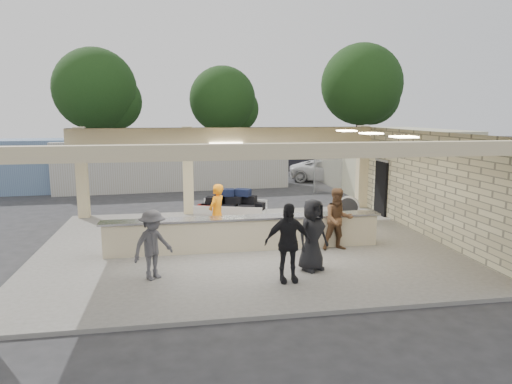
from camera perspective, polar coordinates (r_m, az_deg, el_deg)
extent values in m
plane|color=#2A2A2D|center=(14.07, -1.69, -6.95)|extent=(120.00, 120.00, 0.00)
cube|color=slate|center=(14.05, -1.69, -6.76)|extent=(12.00, 10.00, 0.10)
cube|color=beige|center=(13.48, -1.77, 7.44)|extent=(12.00, 10.00, 0.02)
cube|color=beige|center=(15.66, 20.57, 0.71)|extent=(0.02, 10.00, 3.50)
cube|color=black|center=(18.52, 15.35, 0.44)|extent=(0.10, 0.95, 2.10)
cube|color=beige|center=(18.20, -3.86, 7.10)|extent=(12.00, 0.50, 0.60)
cube|color=beige|center=(8.72, 2.69, 5.12)|extent=(12.00, 0.30, 0.30)
cube|color=beige|center=(18.59, -20.94, 2.20)|extent=(0.40, 0.40, 3.50)
cube|color=beige|center=(18.23, -8.51, 2.60)|extent=(0.40, 0.40, 3.50)
cube|color=beige|center=(19.82, 13.12, 3.03)|extent=(0.40, 0.40, 3.50)
cube|color=white|center=(17.97, -3.76, 6.05)|extent=(1.30, 0.12, 0.06)
cube|color=#FFEABF|center=(15.89, 11.27, 7.51)|extent=(0.55, 0.55, 0.04)
cube|color=#FFEABF|center=(14.04, 14.19, 7.12)|extent=(0.55, 0.55, 0.04)
cube|color=#FFEABF|center=(12.24, 17.98, 6.58)|extent=(0.55, 0.55, 0.04)
cube|color=beige|center=(13.44, -1.40, -5.32)|extent=(8.00, 0.50, 0.90)
cube|color=#B7B7BC|center=(13.32, -1.41, -3.24)|extent=(8.20, 0.58, 0.06)
cube|color=silver|center=(15.94, -3.07, -2.50)|extent=(2.66, 2.06, 0.11)
cylinder|color=black|center=(15.74, -6.77, -4.11)|extent=(0.22, 0.39, 0.37)
cylinder|color=black|center=(16.71, -5.87, -3.27)|extent=(0.22, 0.39, 0.37)
cylinder|color=black|center=(15.38, 0.00, -4.38)|extent=(0.22, 0.39, 0.37)
cylinder|color=black|center=(16.37, 0.52, -3.50)|extent=(0.22, 0.39, 0.37)
cube|color=silver|center=(16.57, -2.60, -1.35)|extent=(2.24, 0.77, 0.28)
cube|color=silver|center=(15.23, -3.59, -2.37)|extent=(2.24, 0.77, 0.28)
cube|color=black|center=(15.80, -5.94, -1.99)|extent=(0.63, 0.51, 0.24)
cube|color=black|center=(15.65, -3.61, -2.07)|extent=(0.63, 0.51, 0.24)
cube|color=black|center=(15.53, -1.24, -2.14)|extent=(0.63, 0.51, 0.24)
cube|color=black|center=(16.33, -5.46, -1.59)|extent=(0.63, 0.51, 0.24)
cube|color=black|center=(16.19, -3.21, -1.66)|extent=(0.63, 0.51, 0.24)
cube|color=black|center=(16.07, -0.91, -1.73)|extent=(0.63, 0.51, 0.24)
cube|color=black|center=(15.79, -5.21, -1.04)|extent=(0.63, 0.51, 0.24)
cube|color=black|center=(15.83, -2.75, -0.99)|extent=(0.63, 0.51, 0.24)
cube|color=black|center=(15.93, -0.97, -0.91)|extent=(0.63, 0.51, 0.24)
cube|color=black|center=(16.20, -4.19, -0.75)|extent=(0.63, 0.51, 0.24)
cube|color=black|center=(15.84, -3.75, -0.06)|extent=(0.63, 0.51, 0.24)
cube|color=black|center=(15.83, -1.70, -0.05)|extent=(0.63, 0.51, 0.24)
cube|color=#590F0C|center=(15.73, -6.35, -2.05)|extent=(0.63, 0.51, 0.24)
cube|color=black|center=(16.03, 0.08, -1.76)|extent=(0.63, 0.51, 0.24)
cube|color=black|center=(16.21, -2.82, -0.73)|extent=(0.63, 0.51, 0.24)
cylinder|color=silver|center=(17.50, 11.49, -1.81)|extent=(0.84, 0.60, 0.80)
cylinder|color=black|center=(17.50, 11.49, -1.81)|extent=(0.77, 0.59, 0.71)
cube|color=silver|center=(17.48, 10.64, -2.99)|extent=(0.05, 0.44, 0.27)
cube|color=silver|center=(17.67, 12.26, -2.91)|extent=(0.05, 0.44, 0.27)
imported|color=orange|center=(14.05, -4.92, -2.71)|extent=(0.70, 0.76, 1.84)
imported|color=brown|center=(13.50, 10.23, -3.38)|extent=(0.90, 0.42, 1.83)
imported|color=black|center=(10.84, 3.97, -6.33)|extent=(1.12, 0.43, 1.90)
imported|color=#49494E|center=(11.27, -12.77, -6.45)|extent=(1.09, 1.00, 1.70)
imported|color=black|center=(11.68, 7.08, -5.32)|extent=(0.97, 0.74, 1.85)
imported|color=white|center=(27.90, 8.98, 2.68)|extent=(4.91, 3.39, 1.28)
imported|color=white|center=(29.83, 17.59, 2.99)|extent=(4.99, 3.19, 1.48)
imported|color=black|center=(29.75, 8.03, 3.39)|extent=(4.43, 4.33, 1.53)
cube|color=#BBBBB7|center=(25.17, -10.16, 3.44)|extent=(12.35, 3.37, 2.64)
cube|color=#6786A4|center=(26.58, -27.70, 2.88)|extent=(10.55, 2.87, 2.72)
cylinder|color=gray|center=(23.57, 7.30, 2.30)|extent=(0.06, 0.06, 2.00)
cylinder|color=gray|center=(24.23, 11.84, 2.37)|extent=(0.06, 0.06, 2.00)
cylinder|color=gray|center=(25.03, 16.10, 2.43)|extent=(0.06, 0.06, 2.00)
cylinder|color=gray|center=(25.96, 20.09, 2.47)|extent=(0.06, 0.06, 2.00)
cylinder|color=gray|center=(27.01, 23.78, 2.50)|extent=(0.06, 0.06, 2.00)
cylinder|color=gray|center=(28.16, 27.18, 2.51)|extent=(0.06, 0.06, 2.00)
cube|color=gray|center=(25.96, 20.09, 2.47)|extent=(12.00, 0.02, 2.00)
cylinder|color=gray|center=(25.86, 20.22, 4.67)|extent=(12.00, 0.05, 0.05)
cylinder|color=#382619|center=(37.88, -19.17, 6.57)|extent=(0.70, 0.70, 4.50)
sphere|color=black|center=(37.88, -19.48, 12.01)|extent=(6.30, 6.30, 6.30)
sphere|color=black|center=(38.26, -17.45, 10.74)|extent=(4.50, 4.50, 4.50)
cylinder|color=#382619|center=(39.58, -4.14, 6.84)|extent=(0.70, 0.70, 4.00)
sphere|color=black|center=(39.54, -4.20, 11.47)|extent=(5.60, 5.60, 5.60)
sphere|color=black|center=(40.26, -2.54, 10.32)|extent=(4.00, 4.00, 4.00)
cylinder|color=#382619|center=(41.52, 12.85, 7.45)|extent=(0.70, 0.70, 5.00)
sphere|color=black|center=(41.56, 13.07, 12.97)|extent=(7.00, 7.00, 7.00)
sphere|color=black|center=(42.54, 14.22, 11.49)|extent=(5.00, 5.00, 5.00)
cube|color=beige|center=(26.08, 16.21, 4.04)|extent=(6.00, 8.00, 3.20)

